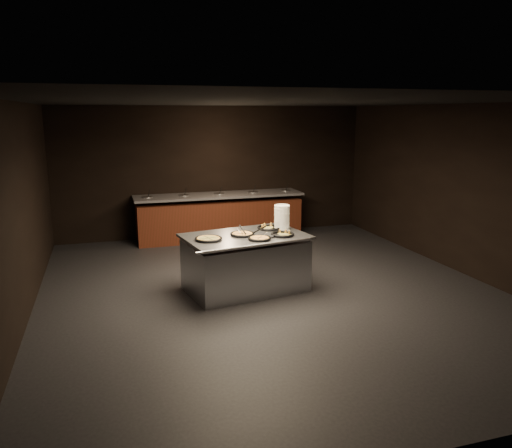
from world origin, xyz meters
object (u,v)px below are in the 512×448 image
(serving_counter, at_px, (245,264))
(pan_veggie_whole, at_px, (208,239))
(pan_cheese_whole, at_px, (242,234))
(plate_stack, at_px, (282,217))

(serving_counter, bearing_deg, pan_veggie_whole, -177.90)
(pan_cheese_whole, bearing_deg, plate_stack, 19.21)
(pan_veggie_whole, height_order, pan_cheese_whole, same)
(plate_stack, bearing_deg, pan_cheese_whole, -160.79)
(serving_counter, xyz_separation_m, pan_veggie_whole, (-0.61, -0.13, 0.48))
(serving_counter, height_order, pan_cheese_whole, pan_cheese_whole)
(pan_cheese_whole, bearing_deg, serving_counter, -15.16)
(serving_counter, height_order, plate_stack, plate_stack)
(plate_stack, relative_size, pan_cheese_whole, 1.02)
(serving_counter, distance_m, pan_veggie_whole, 0.79)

